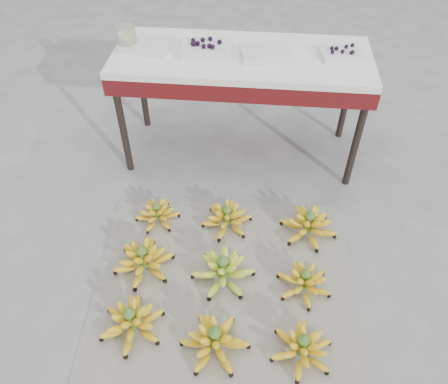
# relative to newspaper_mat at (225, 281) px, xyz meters

# --- Properties ---
(ground) EXTENTS (60.00, 60.00, 0.00)m
(ground) POSITION_rel_newspaper_mat_xyz_m (0.10, -0.03, -0.00)
(ground) COLOR slate
(ground) RESTS_ON ground
(newspaper_mat) EXTENTS (1.33, 1.14, 0.01)m
(newspaper_mat) POSITION_rel_newspaper_mat_xyz_m (0.00, 0.00, 0.00)
(newspaper_mat) COLOR beige
(newspaper_mat) RESTS_ON ground
(bunch_front_left) EXTENTS (0.35, 0.35, 0.18)m
(bunch_front_left) POSITION_rel_newspaper_mat_xyz_m (-0.38, -0.29, 0.06)
(bunch_front_left) COLOR yellow
(bunch_front_left) RESTS_ON newspaper_mat
(bunch_front_center) EXTENTS (0.37, 0.37, 0.18)m
(bunch_front_center) POSITION_rel_newspaper_mat_xyz_m (-0.01, -0.34, 0.06)
(bunch_front_center) COLOR yellow
(bunch_front_center) RESTS_ON newspaper_mat
(bunch_front_right) EXTENTS (0.33, 0.33, 0.16)m
(bunch_front_right) POSITION_rel_newspaper_mat_xyz_m (0.35, -0.33, 0.06)
(bunch_front_right) COLOR yellow
(bunch_front_right) RESTS_ON newspaper_mat
(bunch_mid_left) EXTENTS (0.36, 0.36, 0.18)m
(bunch_mid_left) POSITION_rel_newspaper_mat_xyz_m (-0.40, 0.04, 0.06)
(bunch_mid_left) COLOR yellow
(bunch_mid_left) RESTS_ON newspaper_mat
(bunch_mid_center) EXTENTS (0.34, 0.34, 0.18)m
(bunch_mid_center) POSITION_rel_newspaper_mat_xyz_m (-0.01, 0.01, 0.07)
(bunch_mid_center) COLOR #93BA3A
(bunch_mid_center) RESTS_ON newspaper_mat
(bunch_mid_right) EXTENTS (0.34, 0.34, 0.16)m
(bunch_mid_right) POSITION_rel_newspaper_mat_xyz_m (0.37, -0.01, 0.06)
(bunch_mid_right) COLOR yellow
(bunch_mid_right) RESTS_ON newspaper_mat
(bunch_back_left) EXTENTS (0.24, 0.24, 0.14)m
(bunch_back_left) POSITION_rel_newspaper_mat_xyz_m (-0.40, 0.36, 0.05)
(bunch_back_left) COLOR yellow
(bunch_back_left) RESTS_ON newspaper_mat
(bunch_back_center) EXTENTS (0.30, 0.30, 0.16)m
(bunch_back_center) POSITION_rel_newspaper_mat_xyz_m (-0.03, 0.36, 0.06)
(bunch_back_center) COLOR yellow
(bunch_back_center) RESTS_ON newspaper_mat
(bunch_back_right) EXTENTS (0.35, 0.35, 0.18)m
(bunch_back_right) POSITION_rel_newspaper_mat_xyz_m (0.41, 0.35, 0.06)
(bunch_back_right) COLOR yellow
(bunch_back_right) RESTS_ON newspaper_mat
(vendor_table) EXTENTS (1.41, 0.56, 0.68)m
(vendor_table) POSITION_rel_newspaper_mat_xyz_m (-0.01, 1.01, 0.60)
(vendor_table) COLOR black
(vendor_table) RESTS_ON ground
(tray_far_left) EXTENTS (0.28, 0.22, 0.04)m
(tray_far_left) POSITION_rel_newspaper_mat_xyz_m (-0.53, 1.01, 0.69)
(tray_far_left) COLOR silver
(tray_far_left) RESTS_ON vendor_table
(tray_left) EXTENTS (0.29, 0.22, 0.07)m
(tray_left) POSITION_rel_newspaper_mat_xyz_m (-0.20, 1.00, 0.70)
(tray_left) COLOR silver
(tray_left) RESTS_ON vendor_table
(tray_right) EXTENTS (0.29, 0.24, 0.04)m
(tray_right) POSITION_rel_newspaper_mat_xyz_m (0.12, 0.98, 0.69)
(tray_right) COLOR silver
(tray_right) RESTS_ON vendor_table
(tray_far_right) EXTENTS (0.25, 0.20, 0.06)m
(tray_far_right) POSITION_rel_newspaper_mat_xyz_m (0.52, 1.02, 0.69)
(tray_far_right) COLOR silver
(tray_far_right) RESTS_ON vendor_table
(glass_jar) EXTENTS (0.13, 0.13, 0.13)m
(glass_jar) POSITION_rel_newspaper_mat_xyz_m (-0.63, 0.99, 0.74)
(glass_jar) COLOR beige
(glass_jar) RESTS_ON vendor_table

